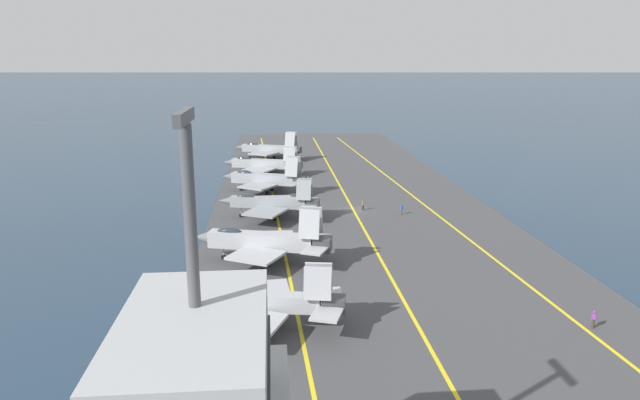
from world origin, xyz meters
TOP-DOWN VIEW (x-y plane):
  - ground_plane at (0.00, 0.00)m, footprint 2000.00×2000.00m
  - carrier_deck at (0.00, 0.00)m, footprint 190.19×44.52m
  - deck_stripe_foul_line at (0.00, -12.24)m, footprint 170.90×10.23m
  - deck_stripe_centerline at (0.00, 0.00)m, footprint 171.17×0.36m
  - deck_stripe_edge_line at (0.00, 12.24)m, footprint 171.04×7.40m
  - parked_jet_nearest at (-39.56, 14.54)m, footprint 12.82×17.06m
  - parked_jet_second at (-22.73, 13.99)m, footprint 12.33×16.87m
  - parked_jet_third at (-3.79, 13.01)m, footprint 13.10×15.45m
  - parked_jet_fourth at (13.50, 14.04)m, footprint 12.81×15.99m
  - parked_jet_fifth at (29.72, 14.45)m, footprint 13.27×17.00m
  - parked_jet_sixth at (48.26, 13.34)m, footprint 13.03×16.71m
  - crew_blue_vest at (-3.24, -6.98)m, footprint 0.46×0.44m
  - crew_brown_vest at (-0.16, -1.50)m, footprint 0.45×0.39m
  - crew_purple_vest at (-42.30, -15.50)m, footprint 0.44×0.46m

SIDE VIEW (x-z plane):
  - ground_plane at x=0.00m, z-range 0.00..0.00m
  - carrier_deck at x=0.00m, z-range 0.00..0.40m
  - deck_stripe_foul_line at x=0.00m, z-range 0.40..0.41m
  - deck_stripe_centerline at x=0.00m, z-range 0.40..0.41m
  - deck_stripe_edge_line at x=0.00m, z-range 0.40..0.41m
  - crew_blue_vest at x=-3.24m, z-range 0.48..2.14m
  - crew_purple_vest at x=-42.30m, z-range 0.48..2.18m
  - crew_brown_vest at x=-0.16m, z-range 0.48..2.21m
  - parked_jet_fifth at x=29.72m, z-range -0.30..5.69m
  - parked_jet_nearest at x=-39.56m, z-range -0.20..5.91m
  - parked_jet_third at x=-3.79m, z-range -0.25..5.98m
  - parked_jet_fourth at x=13.50m, z-range -0.47..6.31m
  - parked_jet_sixth at x=48.26m, z-range -0.41..6.34m
  - parked_jet_second at x=-22.73m, z-range -0.40..6.49m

